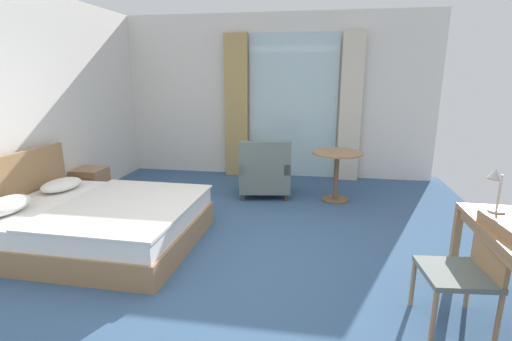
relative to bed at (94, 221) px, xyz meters
The scene contains 11 objects.
ground 1.64m from the bed, ahead, with size 6.09×7.60×0.10m, color #38567A.
wall_back 3.91m from the bed, 64.54° to the left, with size 5.69×0.12×2.90m, color silver.
balcony_glass_door 3.95m from the bed, 59.27° to the left, with size 1.59×0.02×2.55m, color silver.
curtain_panel_left 3.47m from the bed, 73.62° to the left, with size 0.42×0.10×2.55m, color tan.
curtain_panel_right 4.47m from the bed, 47.00° to the left, with size 0.37×0.10×2.55m, color beige.
bed is the anchor object (origin of this frame).
nightstand 1.59m from the bed, 123.86° to the left, with size 0.41×0.41×0.49m.
desk_chair 3.66m from the bed, 13.43° to the right, with size 0.52×0.52×0.85m.
desk_lamp 3.91m from the bed, ahead, with size 0.23×0.23×0.40m.
armchair_by_window 2.57m from the bed, 50.44° to the left, with size 0.87×0.81×0.90m.
round_cafe_table 3.36m from the bed, 35.67° to the left, with size 0.74×0.74×0.74m.
Camera 1 is at (0.84, -3.35, 1.83)m, focal length 26.15 mm.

